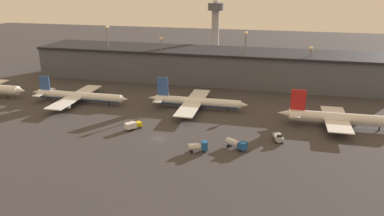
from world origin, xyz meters
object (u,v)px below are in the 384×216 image
service_vehicle_0 (278,137)px  airplane_1 (78,96)px  service_vehicle_1 (198,147)px  service_vehicle_2 (133,125)px  airplane_3 (340,118)px  airplane_2 (196,102)px  service_vehicle_3 (236,144)px  control_tower (215,28)px

service_vehicle_0 → airplane_1: bearing=-119.9°
service_vehicle_1 → service_vehicle_2: size_ratio=0.98×
airplane_3 → service_vehicle_1: 55.28m
airplane_2 → service_vehicle_1: 41.13m
service_vehicle_1 → service_vehicle_2: bearing=134.7°
service_vehicle_2 → service_vehicle_3: service_vehicle_3 is taller
airplane_1 → airplane_2: airplane_2 is taller
airplane_1 → service_vehicle_2: size_ratio=7.17×
airplane_2 → service_vehicle_0: size_ratio=7.25×
airplane_1 → service_vehicle_2: 41.59m
airplane_1 → service_vehicle_2: bearing=-34.4°
service_vehicle_1 → service_vehicle_2: 29.62m
airplane_1 → service_vehicle_3: 78.78m
airplane_3 → control_tower: bearing=125.5°
airplane_1 → service_vehicle_1: bearing=-30.8°
control_tower → service_vehicle_3: bearing=-76.1°
airplane_3 → service_vehicle_0: size_ratio=7.66×
airplane_1 → service_vehicle_1: (61.39, -35.64, -1.20)m
control_tower → airplane_1: bearing=-119.3°
control_tower → service_vehicle_0: bearing=-68.5°
airplane_2 → service_vehicle_3: (21.19, -34.88, -1.30)m
service_vehicle_3 → control_tower: control_tower is taller
airplane_3 → control_tower: size_ratio=1.09×
airplane_1 → service_vehicle_3: airplane_1 is taller
airplane_2 → airplane_3: bearing=-8.7°
airplane_1 → control_tower: 94.59m
airplane_3 → service_vehicle_3: (-33.81, -27.12, -1.67)m
airplane_1 → service_vehicle_1: 71.00m
service_vehicle_3 → control_tower: bearing=133.7°
airplane_3 → service_vehicle_2: bearing=-165.4°
airplane_2 → service_vehicle_1: (10.02, -39.87, -1.24)m
airplane_1 → service_vehicle_2: (34.56, -23.09, -1.42)m
service_vehicle_2 → airplane_1: bearing=93.4°
airplane_2 → airplane_3: (54.99, -7.77, 0.38)m
airplane_1 → airplane_3: bearing=-2.5°
airplane_2 → service_vehicle_1: airplane_2 is taller
airplane_2 → airplane_1: bearing=-175.9°
service_vehicle_2 → service_vehicle_0: bearing=-50.9°
airplane_3 → airplane_2: bearing=171.3°
service_vehicle_0 → service_vehicle_3: (-12.69, -9.25, 0.42)m
airplane_1 → service_vehicle_0: airplane_1 is taller
airplane_3 → service_vehicle_0: (-21.12, -17.87, -2.09)m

